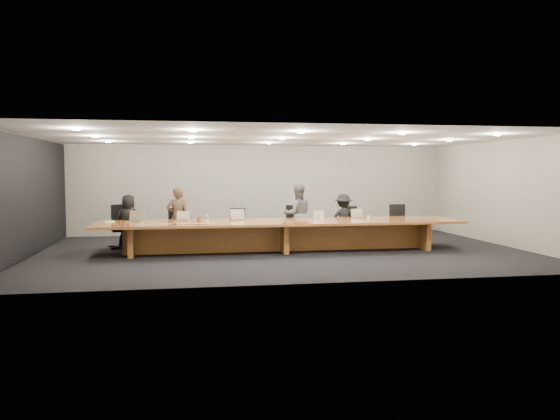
% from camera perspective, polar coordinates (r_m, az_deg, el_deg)
% --- Properties ---
extents(ground, '(12.00, 12.00, 0.00)m').
position_cam_1_polar(ground, '(13.60, 0.22, -4.29)').
color(ground, black).
rests_on(ground, ground).
extents(back_wall, '(12.00, 0.02, 2.80)m').
position_cam_1_polar(back_wall, '(17.41, -2.09, 2.15)').
color(back_wall, beige).
rests_on(back_wall, ground).
extents(left_wall_panel, '(0.08, 7.84, 2.74)m').
position_cam_1_polar(left_wall_panel, '(13.74, -24.99, 1.17)').
color(left_wall_panel, black).
rests_on(left_wall_panel, ground).
extents(conference_table, '(9.00, 1.80, 0.75)m').
position_cam_1_polar(conference_table, '(13.53, 0.22, -2.11)').
color(conference_table, brown).
rests_on(conference_table, ground).
extents(chair_far_left, '(0.71, 0.71, 1.14)m').
position_cam_1_polar(chair_far_left, '(14.59, -16.17, -1.62)').
color(chair_far_left, black).
rests_on(chair_far_left, ground).
extents(chair_left, '(0.60, 0.60, 1.04)m').
position_cam_1_polar(chair_left, '(14.56, -10.64, -1.76)').
color(chair_left, black).
rests_on(chair_left, ground).
extents(chair_mid_left, '(0.63, 0.63, 1.01)m').
position_cam_1_polar(chair_mid_left, '(14.59, -4.19, -1.74)').
color(chair_mid_left, black).
rests_on(chair_mid_left, ground).
extents(chair_mid_right, '(0.69, 0.69, 1.07)m').
position_cam_1_polar(chair_mid_right, '(14.90, 1.37, -1.49)').
color(chair_mid_right, black).
rests_on(chair_mid_right, ground).
extents(chair_right, '(0.56, 0.56, 1.02)m').
position_cam_1_polar(chair_right, '(15.31, 7.56, -1.47)').
color(chair_right, black).
rests_on(chair_right, ground).
extents(chair_far_right, '(0.60, 0.60, 1.07)m').
position_cam_1_polar(chair_far_right, '(15.67, 12.35, -1.31)').
color(chair_far_right, black).
rests_on(chair_far_right, ground).
extents(person_a, '(0.68, 0.44, 1.39)m').
position_cam_1_polar(person_a, '(14.51, -15.52, -1.15)').
color(person_a, black).
rests_on(person_a, ground).
extents(person_b, '(0.61, 0.44, 1.57)m').
position_cam_1_polar(person_b, '(14.44, -10.65, -0.75)').
color(person_b, '#372D1E').
rests_on(person_b, ground).
extents(person_c, '(0.81, 0.64, 1.63)m').
position_cam_1_polar(person_c, '(14.78, 1.86, -0.46)').
color(person_c, '#505053').
rests_on(person_c, ground).
extents(person_d, '(0.88, 0.52, 1.36)m').
position_cam_1_polar(person_d, '(15.08, 6.63, -0.90)').
color(person_d, black).
rests_on(person_d, ground).
extents(laptop_a, '(0.43, 0.37, 0.29)m').
position_cam_1_polar(laptop_a, '(13.62, -14.92, -0.63)').
color(laptop_a, beige).
rests_on(laptop_a, conference_table).
extents(laptop_b, '(0.38, 0.31, 0.26)m').
position_cam_1_polar(laptop_b, '(13.62, -10.19, -0.62)').
color(laptop_b, '#C1B193').
rests_on(laptop_b, conference_table).
extents(laptop_c, '(0.42, 0.35, 0.29)m').
position_cam_1_polar(laptop_c, '(13.64, -4.29, -0.49)').
color(laptop_c, tan).
rests_on(laptop_c, conference_table).
extents(laptop_d, '(0.29, 0.22, 0.23)m').
position_cam_1_polar(laptop_d, '(14.08, 4.15, -0.48)').
color(laptop_d, beige).
rests_on(laptop_d, conference_table).
extents(laptop_e, '(0.36, 0.28, 0.26)m').
position_cam_1_polar(laptop_e, '(14.34, 8.23, -0.37)').
color(laptop_e, tan).
rests_on(laptop_e, conference_table).
extents(water_bottle, '(0.06, 0.06, 0.19)m').
position_cam_1_polar(water_bottle, '(13.39, -7.60, -0.82)').
color(water_bottle, silver).
rests_on(water_bottle, conference_table).
extents(amber_mug, '(0.10, 0.10, 0.11)m').
position_cam_1_polar(amber_mug, '(13.35, -8.47, -1.00)').
color(amber_mug, brown).
rests_on(amber_mug, conference_table).
extents(paper_cup_near, '(0.09, 0.09, 0.09)m').
position_cam_1_polar(paper_cup_near, '(13.81, 4.39, -0.85)').
color(paper_cup_near, silver).
rests_on(paper_cup_near, conference_table).
extents(paper_cup_far, '(0.08, 0.08, 0.08)m').
position_cam_1_polar(paper_cup_far, '(14.37, 9.23, -0.73)').
color(paper_cup_far, white).
rests_on(paper_cup_far, conference_table).
extents(notepad, '(0.29, 0.27, 0.01)m').
position_cam_1_polar(notepad, '(13.82, -17.43, -1.18)').
color(notepad, white).
rests_on(notepad, conference_table).
extents(lime_gadget, '(0.19, 0.12, 0.03)m').
position_cam_1_polar(lime_gadget, '(13.83, -17.41, -1.09)').
color(lime_gadget, '#50C434').
rests_on(lime_gadget, notepad).
extents(av_box, '(0.26, 0.23, 0.03)m').
position_cam_1_polar(av_box, '(12.62, -14.57, -1.56)').
color(av_box, silver).
rests_on(av_box, conference_table).
extents(mic_left, '(0.14, 0.14, 0.03)m').
position_cam_1_polar(mic_left, '(12.76, -10.95, -1.45)').
color(mic_left, black).
rests_on(mic_left, conference_table).
extents(mic_center, '(0.14, 0.14, 0.03)m').
position_cam_1_polar(mic_center, '(12.89, 0.46, -1.32)').
color(mic_center, black).
rests_on(mic_center, conference_table).
extents(mic_right, '(0.15, 0.15, 0.03)m').
position_cam_1_polar(mic_right, '(13.84, 12.47, -1.06)').
color(mic_right, black).
rests_on(mic_right, conference_table).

